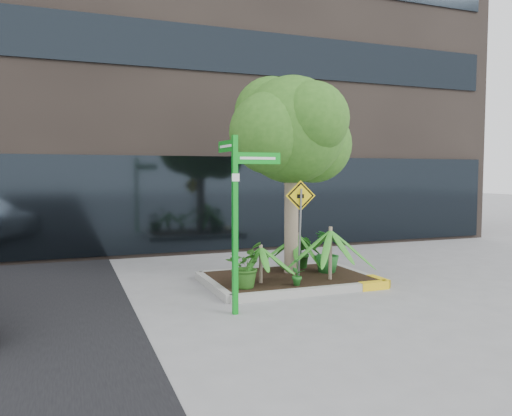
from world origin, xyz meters
name	(u,v)px	position (x,y,z in m)	size (l,w,h in m)	color
ground	(286,287)	(0.00, 0.00, 0.00)	(80.00, 80.00, 0.00)	gray
building	(199,22)	(0.50, 8.50, 7.50)	(18.00, 8.00, 15.00)	#2D2621
planter	(290,278)	(0.23, 0.27, 0.10)	(3.35, 2.36, 0.15)	#9E9E99
tree	(291,130)	(0.41, 0.65, 3.13)	(2.85, 2.53, 4.28)	gray
palm_front	(331,230)	(0.84, -0.27, 1.12)	(1.17, 1.17, 1.30)	gray
palm_left	(261,247)	(-0.56, -0.09, 0.83)	(0.82, 0.82, 0.91)	gray
palm_back	(299,235)	(0.67, 0.83, 0.90)	(0.91, 0.91, 1.01)	gray
shrub_a	(244,265)	(-0.99, -0.34, 0.56)	(0.73, 0.73, 0.81)	#265819
shrub_b	(327,251)	(1.12, 0.36, 0.59)	(0.49, 0.49, 0.88)	#1E6423
shrub_c	(297,269)	(-0.01, -0.53, 0.45)	(0.31, 0.31, 0.60)	#216D22
shrub_d	(303,252)	(0.85, 0.94, 0.50)	(0.39, 0.39, 0.71)	#1C5619
street_sign_post	(237,204)	(-1.47, -1.37, 1.75)	(0.84, 0.83, 2.83)	#0D981E
cattle_sign	(300,213)	(0.29, -0.04, 1.47)	(0.59, 0.22, 1.94)	slate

